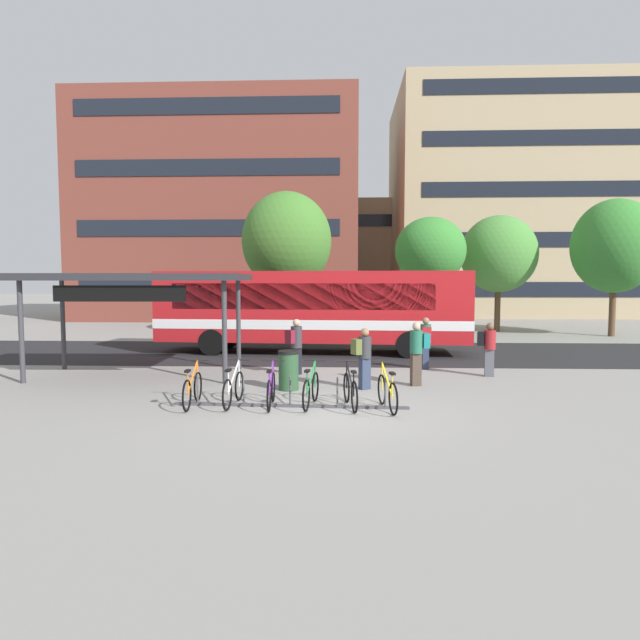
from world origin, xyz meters
TOP-DOWN VIEW (x-y plane):
  - ground at (0.00, 0.00)m, footprint 200.00×200.00m
  - bus_lane_asphalt at (0.00, 9.65)m, footprint 80.00×7.20m
  - city_bus at (-0.85, 9.65)m, footprint 12.15×3.28m
  - bike_rack at (-0.92, 0.44)m, footprint 5.33×0.28m
  - parked_bicycle_orange_0 at (-3.13, 0.43)m, footprint 0.52×1.72m
  - parked_bicycle_white_1 at (-2.22, 0.54)m, footprint 0.52×1.72m
  - parked_bicycle_purple_2 at (-1.35, 0.46)m, footprint 0.52×1.72m
  - parked_bicycle_green_3 at (-0.45, 0.54)m, footprint 0.52×1.71m
  - parked_bicycle_black_4 at (0.44, 0.45)m, footprint 0.52×1.71m
  - parked_bicycle_yellow_5 at (1.25, 0.29)m, footprint 0.52×1.71m
  - transit_shelter at (-5.84, 4.22)m, footprint 6.53×3.37m
  - commuter_teal_pack_0 at (2.28, 3.06)m, footprint 0.58×0.43m
  - commuter_olive_pack_1 at (0.81, 2.50)m, footprint 0.61×0.53m
  - commuter_red_pack_2 at (2.93, 5.80)m, footprint 0.35×0.53m
  - commuter_black_pack_3 at (4.58, 4.58)m, footprint 0.56×0.39m
  - commuter_maroon_pack_4 at (-1.16, 4.64)m, footprint 0.58×0.59m
  - trash_bin at (-1.14, 2.37)m, footprint 0.55×0.55m
  - street_tree_0 at (4.77, 16.66)m, footprint 3.63×3.63m
  - street_tree_1 at (8.89, 18.88)m, footprint 4.16×4.16m
  - street_tree_2 at (-2.49, 15.19)m, footprint 4.41×4.41m
  - street_tree_3 at (13.99, 16.50)m, footprint 4.19×4.19m
  - building_left_wing at (-8.73, 30.32)m, footprint 20.01×11.96m
  - building_right_wing at (15.06, 35.50)m, footprint 20.56×13.73m
  - building_centre_block at (3.79, 44.56)m, footprint 17.67×11.62m

SIDE VIEW (x-z plane):
  - ground at x=0.00m, z-range 0.00..0.00m
  - bus_lane_asphalt at x=0.00m, z-range 0.00..0.01m
  - bike_rack at x=-0.92m, z-range -0.26..0.44m
  - parked_bicycle_orange_0 at x=-3.13m, z-range -0.11..0.88m
  - parked_bicycle_white_1 at x=-2.22m, z-range -0.11..0.88m
  - parked_bicycle_purple_2 at x=-1.35m, z-range -0.11..0.88m
  - parked_bicycle_green_3 at x=-0.45m, z-range -0.11..0.88m
  - parked_bicycle_black_4 at x=0.44m, z-range -0.11..0.88m
  - parked_bicycle_yellow_5 at x=1.25m, z-range -0.11..0.88m
  - trash_bin at x=-1.14m, z-range 0.00..1.03m
  - commuter_black_pack_3 at x=4.58m, z-range 0.12..1.72m
  - commuter_olive_pack_1 at x=0.81m, z-range 0.12..1.73m
  - commuter_red_pack_2 at x=2.93m, z-range 0.13..1.79m
  - commuter_maroon_pack_4 at x=-1.16m, z-range 0.12..1.81m
  - commuter_teal_pack_0 at x=2.28m, z-range 0.13..1.86m
  - city_bus at x=-0.85m, z-range 0.18..3.38m
  - transit_shelter at x=-5.84m, z-range 1.33..4.38m
  - street_tree_1 at x=8.89m, z-range 1.08..7.50m
  - street_tree_0 at x=4.77m, z-range 1.32..7.42m
  - street_tree_3 at x=13.99m, z-range 1.10..8.04m
  - street_tree_2 at x=-2.49m, z-range 1.18..8.37m
  - building_centre_block at x=3.79m, z-range 0.00..10.43m
  - building_left_wing at x=-8.73m, z-range 0.00..15.81m
  - building_right_wing at x=15.06m, z-range 0.00..18.14m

